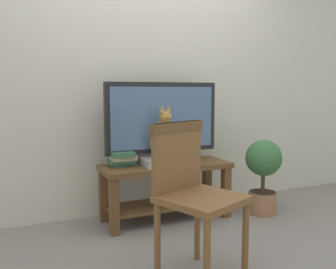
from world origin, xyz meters
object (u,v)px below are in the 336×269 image
at_px(potted_plant, 263,171).
at_px(tv, 162,120).
at_px(tv_stand, 166,181).
at_px(media_box, 164,162).
at_px(wooden_chair, 191,186).
at_px(cat, 164,138).
at_px(book_stack, 122,159).

bearing_deg(potted_plant, tv, 161.78).
bearing_deg(tv_stand, media_box, -128.17).
relative_size(tv_stand, tv, 1.09).
height_order(media_box, wooden_chair, wooden_chair).
bearing_deg(potted_plant, cat, 170.82).
height_order(cat, wooden_chair, cat).
bearing_deg(book_stack, media_box, -18.21).
bearing_deg(media_box, book_stack, 161.79).
bearing_deg(cat, potted_plant, -9.18).
relative_size(tv, cat, 2.32).
relative_size(book_stack, potted_plant, 0.34).
bearing_deg(media_box, potted_plant, -9.86).
distance_m(tv_stand, cat, 0.40).
bearing_deg(tv_stand, book_stack, 172.16).
height_order(cat, potted_plant, cat).
distance_m(tv_stand, book_stack, 0.44).
xyz_separation_m(tv, cat, (-0.04, -0.14, -0.14)).
bearing_deg(cat, wooden_chair, -103.13).
bearing_deg(media_box, wooden_chair, -102.90).
bearing_deg(wooden_chair, cat, 76.87).
distance_m(tv, potted_plant, 1.04).
height_order(media_box, book_stack, book_stack).
bearing_deg(media_box, tv, 70.81).
relative_size(tv_stand, book_stack, 4.82).
bearing_deg(book_stack, tv, 3.09).
height_order(tv_stand, media_box, media_box).
distance_m(media_box, cat, 0.20).
height_order(tv_stand, cat, cat).
bearing_deg(potted_plant, wooden_chair, -146.52).
bearing_deg(tv_stand, wooden_chair, -104.67).
relative_size(media_box, potted_plant, 0.51).
bearing_deg(book_stack, wooden_chair, -83.19).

